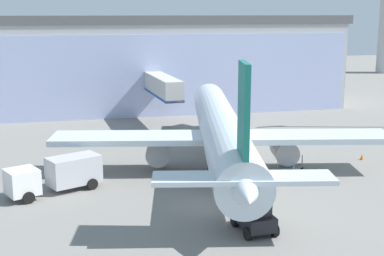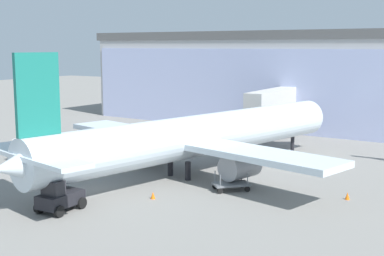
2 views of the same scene
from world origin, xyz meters
name	(u,v)px [view 1 (image 1 of 2)]	position (x,y,z in m)	size (l,w,h in m)	color
ground	(215,206)	(0.00, 0.00, 0.00)	(240.00, 240.00, 0.00)	gray
terminal_building	(129,63)	(0.00, 40.69, 6.69)	(62.99, 14.92, 13.39)	#ADADAD
jet_bridge	(161,86)	(2.31, 29.92, 4.75)	(2.61, 13.95, 6.13)	beige
airplane	(221,131)	(3.48, 9.18, 3.39)	(29.82, 38.11, 10.95)	silver
catering_truck	(58,174)	(-10.91, 6.13, 1.47)	(7.58, 4.84, 2.65)	silver
baggage_cart	(290,168)	(8.74, 5.89, 0.50)	(3.10, 3.12, 1.50)	slate
pushback_tug	(255,217)	(1.07, -5.16, 0.97)	(2.25, 3.26, 2.30)	black
safety_cone_nose	(272,193)	(4.83, 0.71, 0.28)	(0.36, 0.36, 0.55)	orange
safety_cone_wingtip	(362,157)	(17.33, 8.18, 0.28)	(0.36, 0.36, 0.55)	orange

